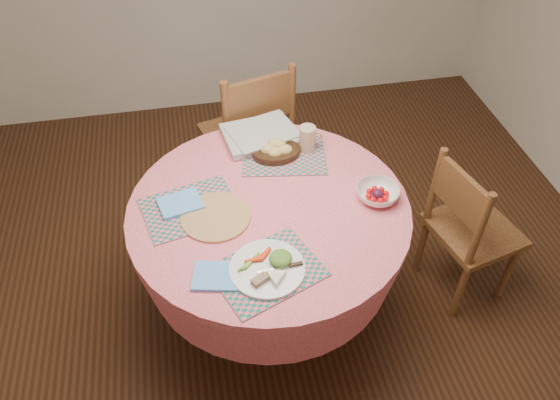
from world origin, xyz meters
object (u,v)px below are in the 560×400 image
(chair_back, at_px, (251,135))
(latte_mug, at_px, (308,138))
(dining_table, at_px, (269,237))
(wicker_trivet, at_px, (216,217))
(bread_bowl, at_px, (276,150))
(chair_right, at_px, (468,228))
(fruit_bowl, at_px, (377,194))
(dinner_plate, at_px, (269,268))

(chair_back, xyz_separation_m, latte_mug, (0.21, -0.48, 0.30))
(dining_table, relative_size, latte_mug, 9.71)
(wicker_trivet, xyz_separation_m, bread_bowl, (0.33, 0.36, 0.03))
(bread_bowl, bearing_deg, wicker_trivet, -132.52)
(chair_right, height_order, fruit_bowl, chair_right)
(latte_mug, distance_m, fruit_bowl, 0.46)
(chair_right, bearing_deg, dining_table, 74.46)
(dinner_plate, distance_m, fruit_bowl, 0.63)
(chair_back, distance_m, dinner_plate, 1.22)
(bread_bowl, xyz_separation_m, latte_mug, (0.16, 0.02, 0.03))
(dinner_plate, xyz_separation_m, bread_bowl, (0.16, 0.69, 0.02))
(chair_right, xyz_separation_m, bread_bowl, (-0.89, 0.38, 0.33))
(dinner_plate, relative_size, bread_bowl, 1.28)
(chair_back, xyz_separation_m, fruit_bowl, (0.44, -0.88, 0.26))
(wicker_trivet, xyz_separation_m, fruit_bowl, (0.71, -0.02, 0.02))
(latte_mug, bearing_deg, dinner_plate, -114.16)
(chair_back, height_order, latte_mug, chair_back)
(latte_mug, relative_size, fruit_bowl, 0.57)
(bread_bowl, relative_size, fruit_bowl, 1.03)
(bread_bowl, bearing_deg, dinner_plate, -103.06)
(chair_back, distance_m, wicker_trivet, 0.93)
(chair_right, height_order, chair_back, chair_back)
(dinner_plate, bearing_deg, bread_bowl, 76.94)
(bread_bowl, bearing_deg, chair_right, -22.86)
(dinner_plate, bearing_deg, fruit_bowl, 30.05)
(dining_table, bearing_deg, wicker_trivet, -174.24)
(dining_table, distance_m, wicker_trivet, 0.31)
(latte_mug, bearing_deg, chair_back, 113.97)
(chair_back, bearing_deg, chair_right, 121.93)
(dining_table, bearing_deg, fruit_bowl, -5.08)
(bread_bowl, relative_size, latte_mug, 1.80)
(chair_back, bearing_deg, latte_mug, 98.50)
(fruit_bowl, bearing_deg, chair_right, 0.57)
(dining_table, relative_size, wicker_trivet, 4.13)
(wicker_trivet, bearing_deg, latte_mug, 37.64)
(bread_bowl, bearing_deg, fruit_bowl, -45.05)
(chair_back, height_order, bread_bowl, chair_back)
(chair_right, bearing_deg, bread_bowl, 53.77)
(dining_table, bearing_deg, latte_mug, 54.18)
(chair_right, height_order, bread_bowl, chair_right)
(latte_mug, bearing_deg, chair_right, -28.04)
(chair_right, distance_m, wicker_trivet, 1.26)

